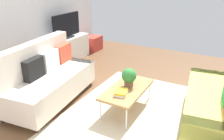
# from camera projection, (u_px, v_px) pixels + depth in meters

# --- Properties ---
(ground_plane) EXTENTS (7.68, 7.68, 0.00)m
(ground_plane) POSITION_uv_depth(u_px,v_px,m) (122.00, 112.00, 3.92)
(ground_plane) COLOR brown
(wall_far) EXTENTS (6.40, 0.12, 2.90)m
(wall_far) POSITION_uv_depth(u_px,v_px,m) (1.00, 14.00, 4.61)
(wall_far) COLOR silver
(wall_far) RESTS_ON ground_plane
(area_rug) EXTENTS (2.90, 2.20, 0.01)m
(area_rug) POSITION_uv_depth(u_px,v_px,m) (136.00, 114.00, 3.85)
(area_rug) COLOR beige
(area_rug) RESTS_ON ground_plane
(couch_beige) EXTENTS (1.99, 1.06, 1.10)m
(couch_beige) POSITION_uv_depth(u_px,v_px,m) (48.00, 78.00, 4.12)
(couch_beige) COLOR beige
(couch_beige) RESTS_ON ground_plane
(couch_green) EXTENTS (1.99, 1.08, 1.10)m
(couch_green) POSITION_uv_depth(u_px,v_px,m) (220.00, 100.00, 3.41)
(couch_green) COLOR #C1CC51
(couch_green) RESTS_ON ground_plane
(coffee_table) EXTENTS (1.10, 0.56, 0.42)m
(coffee_table) POSITION_uv_depth(u_px,v_px,m) (127.00, 90.00, 3.83)
(coffee_table) COLOR #9E7042
(coffee_table) RESTS_ON ground_plane
(tv_console) EXTENTS (1.40, 0.44, 0.64)m
(tv_console) POSITION_uv_depth(u_px,v_px,m) (68.00, 49.00, 6.16)
(tv_console) COLOR silver
(tv_console) RESTS_ON ground_plane
(tv) EXTENTS (1.00, 0.20, 0.64)m
(tv) POSITION_uv_depth(u_px,v_px,m) (67.00, 26.00, 5.91)
(tv) COLOR black
(tv) RESTS_ON tv_console
(storage_trunk) EXTENTS (0.52, 0.40, 0.44)m
(storage_trunk) POSITION_uv_depth(u_px,v_px,m) (93.00, 43.00, 7.04)
(storage_trunk) COLOR #B2382D
(storage_trunk) RESTS_ON ground_plane
(potted_plant) EXTENTS (0.25, 0.25, 0.33)m
(potted_plant) POSITION_uv_depth(u_px,v_px,m) (129.00, 77.00, 3.81)
(potted_plant) COLOR brown
(potted_plant) RESTS_ON coffee_table
(table_book_0) EXTENTS (0.26, 0.21, 0.03)m
(table_book_0) POSITION_uv_depth(u_px,v_px,m) (121.00, 93.00, 3.63)
(table_book_0) COLOR silver
(table_book_0) RESTS_ON coffee_table
(table_book_1) EXTENTS (0.28, 0.23, 0.03)m
(table_book_1) POSITION_uv_depth(u_px,v_px,m) (121.00, 92.00, 3.61)
(table_book_1) COLOR gold
(table_book_1) RESTS_ON table_book_0
(vase_0) EXTENTS (0.12, 0.12, 0.16)m
(vase_0) POSITION_uv_depth(u_px,v_px,m) (50.00, 40.00, 5.56)
(vase_0) COLOR #4C72B2
(vase_0) RESTS_ON tv_console
(vase_1) EXTENTS (0.09, 0.09, 0.18)m
(vase_1) POSITION_uv_depth(u_px,v_px,m) (55.00, 37.00, 5.70)
(vase_1) COLOR silver
(vase_1) RESTS_ON tv_console
(bottle_0) EXTENTS (0.06, 0.06, 0.22)m
(bottle_0) POSITION_uv_depth(u_px,v_px,m) (62.00, 36.00, 5.78)
(bottle_0) COLOR gold
(bottle_0) RESTS_ON tv_console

